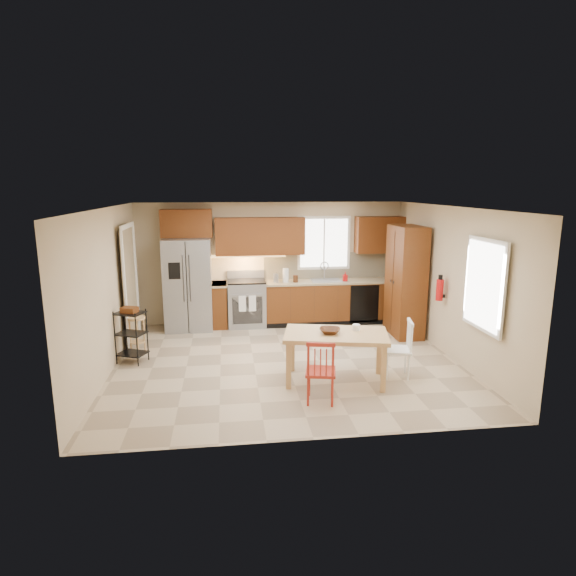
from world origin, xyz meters
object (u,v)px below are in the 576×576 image
(chair_white, at_px, (397,349))
(bar_stool, at_px, (137,334))
(refrigerator, at_px, (188,284))
(chair_red, at_px, (321,370))
(dining_table, at_px, (336,358))
(utility_cart, at_px, (131,336))
(table_jar, at_px, (356,329))
(pantry, at_px, (406,281))
(soap_bottle, at_px, (345,276))
(range_stove, at_px, (247,304))
(table_bowl, at_px, (330,334))
(fire_extinguisher, at_px, (440,290))

(chair_white, xyz_separation_m, bar_stool, (-4.06, 1.64, -0.12))
(refrigerator, bearing_deg, chair_red, -61.70)
(dining_table, height_order, utility_cart, utility_cart)
(dining_table, xyz_separation_m, chair_white, (0.95, 0.05, 0.07))
(table_jar, distance_m, utility_cart, 3.62)
(refrigerator, relative_size, dining_table, 1.23)
(pantry, relative_size, chair_white, 2.41)
(dining_table, bearing_deg, chair_red, -105.89)
(pantry, distance_m, chair_white, 2.28)
(pantry, relative_size, table_jar, 17.48)
(soap_bottle, xyz_separation_m, chair_white, (0.08, -2.92, -0.56))
(dining_table, bearing_deg, pantry, 61.14)
(range_stove, bearing_deg, table_bowl, -70.70)
(soap_bottle, xyz_separation_m, utility_cart, (-3.98, -1.78, -0.56))
(soap_bottle, xyz_separation_m, table_bowl, (-0.96, -2.97, -0.26))
(range_stove, relative_size, chair_white, 1.06)
(chair_red, xyz_separation_m, bar_stool, (-2.76, 2.34, -0.12))
(utility_cart, bearing_deg, refrigerator, 89.62)
(soap_bottle, relative_size, table_jar, 1.59)
(table_jar, bearing_deg, dining_table, -164.05)
(table_bowl, bearing_deg, table_jar, 12.53)
(table_jar, relative_size, bar_stool, 0.19)
(range_stove, distance_m, soap_bottle, 2.10)
(chair_white, height_order, table_jar, chair_white)
(soap_bottle, bearing_deg, utility_cart, -155.86)
(soap_bottle, height_order, fire_extinguisher, fire_extinguisher)
(chair_red, bearing_deg, bar_stool, 152.20)
(table_jar, bearing_deg, range_stove, 116.65)
(range_stove, bearing_deg, table_jar, -63.35)
(table_jar, bearing_deg, table_bowl, -167.47)
(table_jar, bearing_deg, chair_white, -3.90)
(chair_white, distance_m, table_jar, 0.71)
(range_stove, distance_m, table_jar, 3.33)
(refrigerator, distance_m, table_jar, 3.92)
(range_stove, bearing_deg, dining_table, -69.17)
(fire_extinguisher, xyz_separation_m, table_jar, (-1.69, -0.93, -0.34))
(range_stove, relative_size, chair_red, 1.06)
(fire_extinguisher, distance_m, table_jar, 1.96)
(pantry, height_order, dining_table, pantry)
(soap_bottle, distance_m, bar_stool, 4.24)
(dining_table, bearing_deg, fire_extinguisher, 39.25)
(table_bowl, xyz_separation_m, table_jar, (0.42, 0.09, 0.03))
(pantry, xyz_separation_m, utility_cart, (-4.93, -0.88, -0.61))
(chair_white, bearing_deg, table_bowl, 105.16)
(chair_white, bearing_deg, refrigerator, 60.34)
(utility_cart, bearing_deg, chair_red, -10.14)
(dining_table, bearing_deg, soap_bottle, 86.14)
(range_stove, height_order, chair_red, range_stove)
(table_jar, height_order, bar_stool, table_jar)
(chair_white, bearing_deg, range_stove, 47.52)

